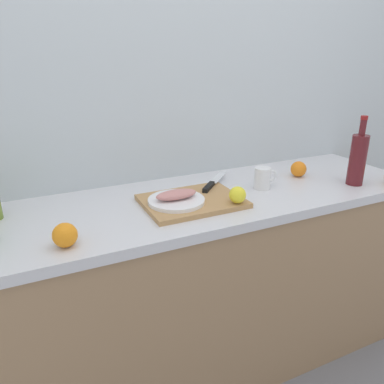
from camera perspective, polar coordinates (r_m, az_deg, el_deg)
ground_plane at (r=2.12m, az=2.10°, el=-23.84°), size 12.00×12.00×0.00m
back_wall at (r=1.82m, az=-2.21°, el=13.19°), size 3.20×0.05×2.50m
kitchen_counter at (r=1.83m, az=2.29°, el=-13.76°), size 2.00×0.60×0.90m
cutting_board at (r=1.54m, az=0.00°, el=-1.39°), size 0.39×0.30×0.02m
white_plate at (r=1.50m, az=-2.38°, el=-1.30°), size 0.23×0.23×0.01m
fish_fillet at (r=1.49m, az=-2.39°, el=-0.39°), size 0.17×0.07×0.04m
chef_knife at (r=1.69m, az=3.05°, el=1.35°), size 0.23×0.22×0.02m
lemon_0 at (r=1.49m, az=6.88°, el=-0.43°), size 0.07×0.07×0.07m
wine_bottle at (r=1.88m, az=23.72°, el=4.66°), size 0.07×0.07×0.32m
coffee_mug_0 at (r=1.72m, az=10.65°, el=2.07°), size 0.11×0.07×0.10m
orange_0 at (r=1.93m, az=15.75°, el=3.35°), size 0.08×0.08×0.08m
orange_2 at (r=1.27m, az=-18.61°, el=-6.18°), size 0.08×0.08×0.08m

